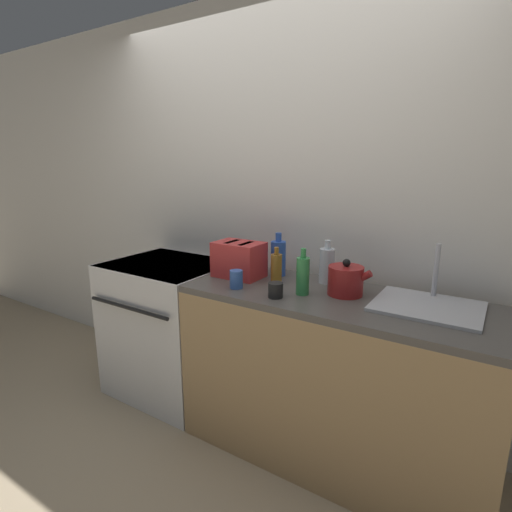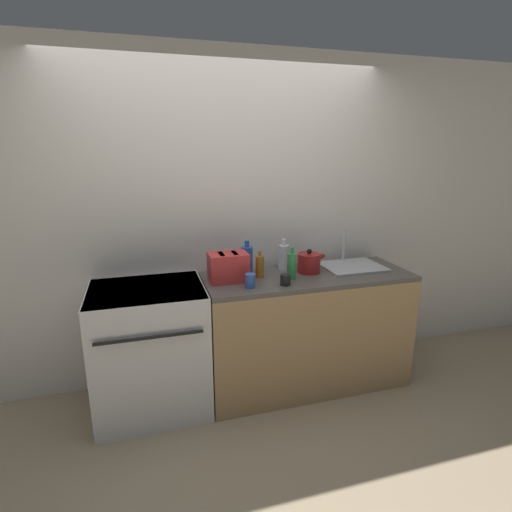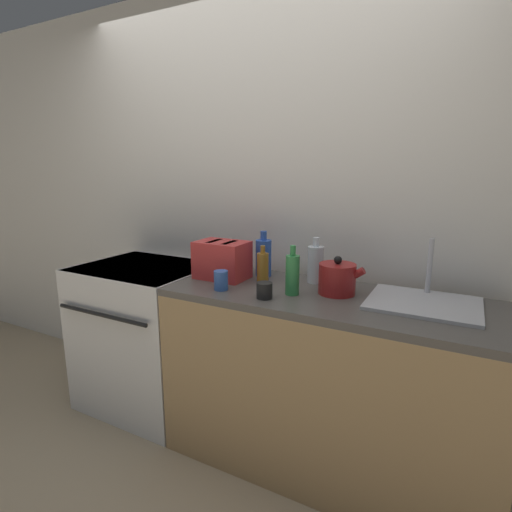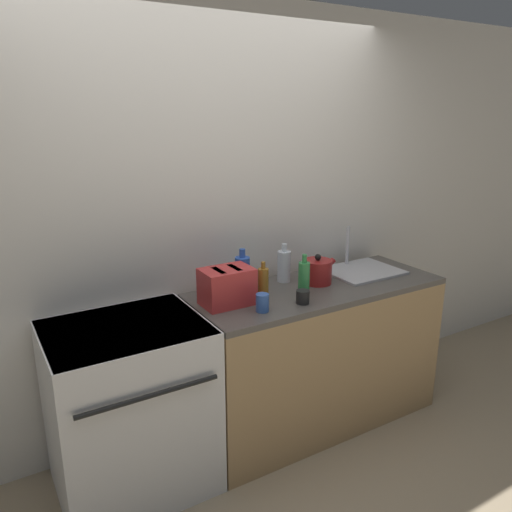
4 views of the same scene
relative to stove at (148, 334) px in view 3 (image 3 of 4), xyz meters
name	(u,v)px [view 3 (image 3 of 4)]	position (x,y,z in m)	size (l,w,h in m)	color
ground_plane	(200,462)	(0.63, -0.32, -0.48)	(12.00, 12.00, 0.00)	tan
wall_back	(261,207)	(0.63, 0.38, 0.82)	(8.00, 0.05, 2.60)	silver
stove	(148,334)	(0.00, 0.00, 0.00)	(0.79, 0.69, 0.93)	silver
counter_block	(324,383)	(1.20, -0.02, -0.01)	(1.60, 0.61, 0.93)	tan
kettle	(338,279)	(1.23, 0.03, 0.53)	(0.23, 0.18, 0.19)	maroon
toaster	(222,260)	(0.59, 0.00, 0.56)	(0.28, 0.19, 0.21)	red
sink_tray	(424,301)	(1.63, 0.06, 0.47)	(0.48, 0.39, 0.28)	#B7B7BC
bottle_clear	(315,264)	(1.07, 0.16, 0.56)	(0.08, 0.08, 0.24)	silver
bottle_blue	(264,257)	(0.77, 0.15, 0.56)	(0.09, 0.09, 0.26)	#2D56B7
bottle_green	(292,274)	(1.04, -0.08, 0.56)	(0.07, 0.07, 0.24)	#338C47
bottle_amber	(263,268)	(0.83, 0.02, 0.54)	(0.06, 0.06, 0.20)	#9E6B23
cup_black	(264,290)	(0.95, -0.20, 0.49)	(0.08, 0.08, 0.08)	black
cup_blue	(221,280)	(0.70, -0.18, 0.50)	(0.07, 0.07, 0.10)	#3860B2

